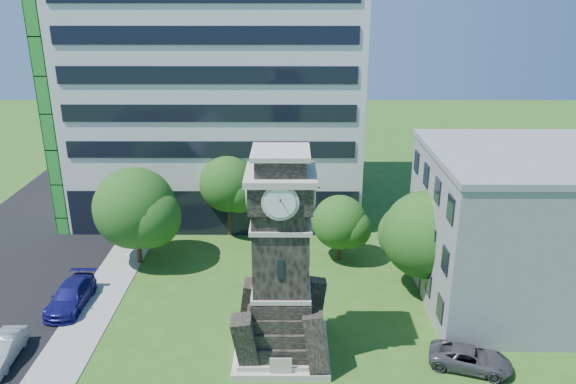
{
  "coord_description": "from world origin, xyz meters",
  "views": [
    {
      "loc": [
        3.51,
        -25.58,
        20.02
      ],
      "look_at": [
        3.35,
        8.3,
        7.64
      ],
      "focal_mm": 35.0,
      "sensor_mm": 36.0,
      "label": 1
    }
  ],
  "objects_px": {
    "car_street_mid": "(2,351)",
    "car_east_lot": "(470,358)",
    "car_street_north": "(71,296)",
    "park_bench": "(292,366)",
    "clock_tower": "(281,271)"
  },
  "relations": [
    {
      "from": "car_street_north",
      "to": "park_bench",
      "type": "distance_m",
      "value": 16.29
    },
    {
      "from": "car_street_north",
      "to": "car_street_mid",
      "type": "bearing_deg",
      "value": -105.05
    },
    {
      "from": "car_street_mid",
      "to": "car_east_lot",
      "type": "relative_size",
      "value": 0.95
    },
    {
      "from": "car_east_lot",
      "to": "clock_tower",
      "type": "bearing_deg",
      "value": 100.28
    },
    {
      "from": "car_street_mid",
      "to": "car_east_lot",
      "type": "distance_m",
      "value": 26.37
    },
    {
      "from": "car_street_mid",
      "to": "car_east_lot",
      "type": "xyz_separation_m",
      "value": [
        26.36,
        -0.48,
        -0.08
      ]
    },
    {
      "from": "car_street_north",
      "to": "car_east_lot",
      "type": "distance_m",
      "value": 25.44
    },
    {
      "from": "clock_tower",
      "to": "park_bench",
      "type": "bearing_deg",
      "value": -72.72
    },
    {
      "from": "clock_tower",
      "to": "car_east_lot",
      "type": "relative_size",
      "value": 2.72
    },
    {
      "from": "clock_tower",
      "to": "park_bench",
      "type": "xyz_separation_m",
      "value": [
        0.63,
        -2.02,
        -4.75
      ]
    },
    {
      "from": "car_street_mid",
      "to": "park_bench",
      "type": "relative_size",
      "value": 2.19
    },
    {
      "from": "car_street_mid",
      "to": "car_street_north",
      "type": "xyz_separation_m",
      "value": [
        1.74,
        5.91,
        0.06
      ]
    },
    {
      "from": "car_street_north",
      "to": "park_bench",
      "type": "relative_size",
      "value": 2.69
    },
    {
      "from": "car_street_north",
      "to": "clock_tower",
      "type": "bearing_deg",
      "value": -18.02
    },
    {
      "from": "clock_tower",
      "to": "park_bench",
      "type": "relative_size",
      "value": 6.27
    }
  ]
}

